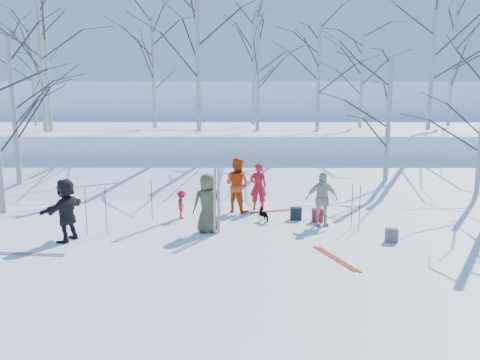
{
  "coord_description": "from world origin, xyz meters",
  "views": [
    {
      "loc": [
        0.07,
        -12.69,
        3.8
      ],
      "look_at": [
        0.0,
        1.5,
        1.3
      ],
      "focal_mm": 35.0,
      "sensor_mm": 36.0,
      "label": 1
    }
  ],
  "objects_px": {
    "skier_grey_west": "(66,210)",
    "backpack_grey": "(392,235)",
    "backpack_dark": "(296,214)",
    "skier_red_seated": "(182,205)",
    "skier_cream_east": "(322,199)",
    "skier_olive_center": "(207,203)",
    "skier_redor_behind": "(237,185)",
    "dog": "(264,215)",
    "skier_red_north": "(258,187)",
    "backpack_red": "(317,215)"
  },
  "relations": [
    {
      "from": "skier_red_seated",
      "to": "skier_cream_east",
      "type": "height_order",
      "value": "skier_cream_east"
    },
    {
      "from": "skier_redor_behind",
      "to": "backpack_grey",
      "type": "relative_size",
      "value": 4.84
    },
    {
      "from": "skier_grey_west",
      "to": "backpack_grey",
      "type": "relative_size",
      "value": 4.48
    },
    {
      "from": "skier_cream_east",
      "to": "backpack_dark",
      "type": "bearing_deg",
      "value": 130.59
    },
    {
      "from": "backpack_grey",
      "to": "skier_cream_east",
      "type": "bearing_deg",
      "value": 134.22
    },
    {
      "from": "skier_red_seated",
      "to": "skier_grey_west",
      "type": "distance_m",
      "value": 3.66
    },
    {
      "from": "skier_olive_center",
      "to": "skier_cream_east",
      "type": "distance_m",
      "value": 3.44
    },
    {
      "from": "skier_red_north",
      "to": "skier_redor_behind",
      "type": "relative_size",
      "value": 0.88
    },
    {
      "from": "skier_olive_center",
      "to": "dog",
      "type": "relative_size",
      "value": 3.17
    },
    {
      "from": "skier_cream_east",
      "to": "backpack_grey",
      "type": "height_order",
      "value": "skier_cream_east"
    },
    {
      "from": "skier_redor_behind",
      "to": "backpack_grey",
      "type": "xyz_separation_m",
      "value": [
        4.15,
        -3.39,
        -0.73
      ]
    },
    {
      "from": "skier_cream_east",
      "to": "backpack_grey",
      "type": "relative_size",
      "value": 4.31
    },
    {
      "from": "backpack_red",
      "to": "backpack_grey",
      "type": "height_order",
      "value": "backpack_red"
    },
    {
      "from": "skier_cream_east",
      "to": "skier_grey_west",
      "type": "height_order",
      "value": "skier_grey_west"
    },
    {
      "from": "skier_red_north",
      "to": "backpack_red",
      "type": "distance_m",
      "value": 2.47
    },
    {
      "from": "skier_grey_west",
      "to": "backpack_red",
      "type": "bearing_deg",
      "value": 122.86
    },
    {
      "from": "skier_redor_behind",
      "to": "dog",
      "type": "height_order",
      "value": "skier_redor_behind"
    },
    {
      "from": "skier_red_seated",
      "to": "skier_grey_west",
      "type": "height_order",
      "value": "skier_grey_west"
    },
    {
      "from": "skier_red_seated",
      "to": "skier_red_north",
      "type": "bearing_deg",
      "value": -68.52
    },
    {
      "from": "backpack_dark",
      "to": "skier_red_seated",
      "type": "bearing_deg",
      "value": 177.95
    },
    {
      "from": "dog",
      "to": "skier_redor_behind",
      "type": "bearing_deg",
      "value": -90.61
    },
    {
      "from": "skier_grey_west",
      "to": "backpack_dark",
      "type": "height_order",
      "value": "skier_grey_west"
    },
    {
      "from": "backpack_grey",
      "to": "skier_olive_center",
      "type": "bearing_deg",
      "value": 169.27
    },
    {
      "from": "skier_redor_behind",
      "to": "dog",
      "type": "distance_m",
      "value": 1.74
    },
    {
      "from": "dog",
      "to": "skier_olive_center",
      "type": "bearing_deg",
      "value": 0.09
    },
    {
      "from": "skier_grey_west",
      "to": "backpack_dark",
      "type": "distance_m",
      "value": 6.8
    },
    {
      "from": "backpack_grey",
      "to": "backpack_dark",
      "type": "height_order",
      "value": "backpack_dark"
    },
    {
      "from": "skier_olive_center",
      "to": "backpack_grey",
      "type": "xyz_separation_m",
      "value": [
        4.97,
        -0.94,
        -0.66
      ]
    },
    {
      "from": "backpack_red",
      "to": "skier_olive_center",
      "type": "bearing_deg",
      "value": -161.51
    },
    {
      "from": "skier_redor_behind",
      "to": "backpack_grey",
      "type": "height_order",
      "value": "skier_redor_behind"
    },
    {
      "from": "skier_redor_behind",
      "to": "backpack_red",
      "type": "bearing_deg",
      "value": -173.93
    },
    {
      "from": "skier_grey_west",
      "to": "backpack_grey",
      "type": "bearing_deg",
      "value": 106.67
    },
    {
      "from": "skier_red_north",
      "to": "skier_red_seated",
      "type": "xyz_separation_m",
      "value": [
        -2.47,
        -1.2,
        -0.35
      ]
    },
    {
      "from": "skier_grey_west",
      "to": "dog",
      "type": "relative_size",
      "value": 3.18
    },
    {
      "from": "skier_cream_east",
      "to": "backpack_red",
      "type": "distance_m",
      "value": 0.73
    },
    {
      "from": "skier_red_north",
      "to": "dog",
      "type": "bearing_deg",
      "value": 90.68
    },
    {
      "from": "skier_redor_behind",
      "to": "skier_cream_east",
      "type": "height_order",
      "value": "skier_redor_behind"
    },
    {
      "from": "skier_olive_center",
      "to": "skier_red_seated",
      "type": "bearing_deg",
      "value": -74.83
    },
    {
      "from": "skier_olive_center",
      "to": "backpack_dark",
      "type": "bearing_deg",
      "value": -169.37
    },
    {
      "from": "backpack_grey",
      "to": "backpack_dark",
      "type": "distance_m",
      "value": 3.26
    },
    {
      "from": "skier_redor_behind",
      "to": "backpack_dark",
      "type": "height_order",
      "value": "skier_redor_behind"
    },
    {
      "from": "skier_red_seated",
      "to": "skier_grey_west",
      "type": "relative_size",
      "value": 0.54
    },
    {
      "from": "backpack_dark",
      "to": "skier_redor_behind",
      "type": "bearing_deg",
      "value": 150.19
    },
    {
      "from": "skier_olive_center",
      "to": "backpack_grey",
      "type": "distance_m",
      "value": 5.1
    },
    {
      "from": "skier_redor_behind",
      "to": "skier_red_seated",
      "type": "bearing_deg",
      "value": 62.39
    },
    {
      "from": "skier_cream_east",
      "to": "backpack_red",
      "type": "height_order",
      "value": "skier_cream_east"
    },
    {
      "from": "skier_redor_behind",
      "to": "backpack_dark",
      "type": "relative_size",
      "value": 4.59
    },
    {
      "from": "dog",
      "to": "backpack_dark",
      "type": "relative_size",
      "value": 1.34
    },
    {
      "from": "skier_redor_behind",
      "to": "dog",
      "type": "relative_size",
      "value": 3.43
    },
    {
      "from": "skier_redor_behind",
      "to": "dog",
      "type": "xyz_separation_m",
      "value": [
        0.86,
        -1.34,
        -0.69
      ]
    }
  ]
}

